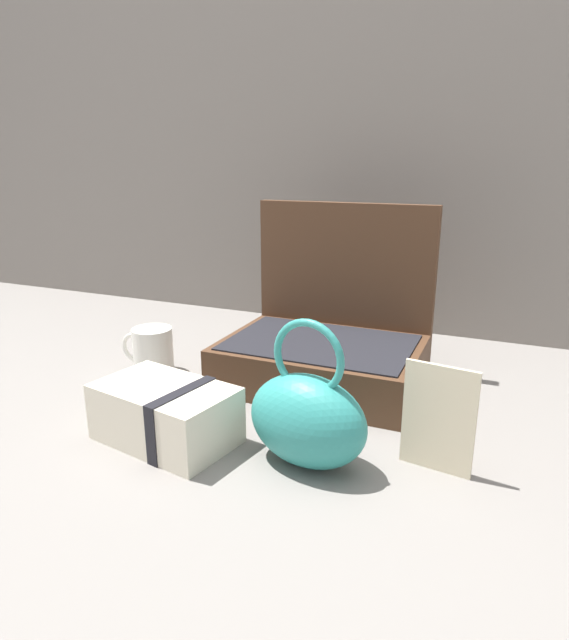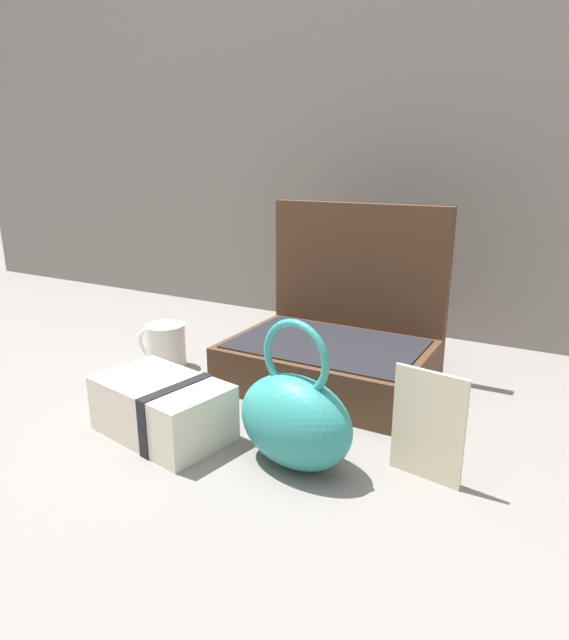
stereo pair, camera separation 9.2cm
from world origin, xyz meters
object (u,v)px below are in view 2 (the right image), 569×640
(teal_pouch_handbag, at_px, (295,419))
(coffee_mug, at_px, (165,346))
(open_suitcase, at_px, (335,344))
(info_card_left, at_px, (428,426))
(cream_toiletry_bag, at_px, (164,408))

(teal_pouch_handbag, xyz_separation_m, coffee_mug, (-0.43, 0.21, -0.03))
(open_suitcase, xyz_separation_m, teal_pouch_handbag, (0.08, -0.32, -0.00))
(open_suitcase, xyz_separation_m, info_card_left, (0.26, -0.26, 0.00))
(coffee_mug, bearing_deg, open_suitcase, 17.22)
(teal_pouch_handbag, relative_size, cream_toiletry_bag, 0.94)
(cream_toiletry_bag, xyz_separation_m, coffee_mug, (-0.20, 0.23, 0.00))
(open_suitcase, distance_m, teal_pouch_handbag, 0.33)
(teal_pouch_handbag, height_order, info_card_left, teal_pouch_handbag)
(teal_pouch_handbag, bearing_deg, cream_toiletry_bag, -174.17)
(coffee_mug, xyz_separation_m, info_card_left, (0.61, -0.15, 0.03))
(coffee_mug, relative_size, info_card_left, 0.75)
(open_suitcase, bearing_deg, info_card_left, -45.48)
(teal_pouch_handbag, bearing_deg, info_card_left, 18.56)
(open_suitcase, distance_m, coffee_mug, 0.37)
(teal_pouch_handbag, relative_size, coffee_mug, 1.85)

